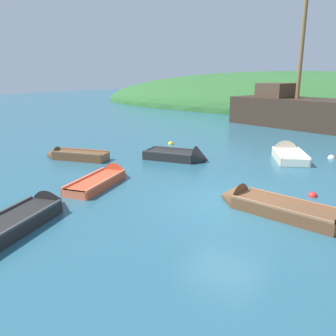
# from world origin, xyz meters

# --- Properties ---
(ground_plane) EXTENTS (120.00, 120.00, 0.00)m
(ground_plane) POSITION_xyz_m (0.00, 0.00, 0.00)
(ground_plane) COLOR #285B70
(shore_hill) EXTENTS (55.26, 26.46, 8.48)m
(shore_hill) POSITION_xyz_m (-7.54, 35.79, 0.00)
(shore_hill) COLOR #2D602D
(shore_hill) RESTS_ON ground
(sailing_ship) EXTENTS (16.35, 7.58, 12.86)m
(sailing_ship) POSITION_xyz_m (-0.66, 17.86, 0.84)
(sailing_ship) COLOR #38281E
(sailing_ship) RESTS_ON ground
(rowboat_outer_right) EXTENTS (3.24, 1.79, 1.20)m
(rowboat_outer_right) POSITION_xyz_m (-4.17, 4.06, 0.14)
(rowboat_outer_right) COLOR black
(rowboat_outer_right) RESTS_ON ground
(rowboat_near_dock) EXTENTS (2.08, 4.01, 1.02)m
(rowboat_near_dock) POSITION_xyz_m (-3.99, -4.50, 0.12)
(rowboat_near_dock) COLOR black
(rowboat_near_dock) RESTS_ON ground
(rowboat_far) EXTENTS (2.51, 3.37, 1.22)m
(rowboat_far) POSITION_xyz_m (-0.06, 7.29, 0.13)
(rowboat_far) COLOR beige
(rowboat_far) RESTS_ON ground
(rowboat_center) EXTENTS (1.76, 3.61, 0.96)m
(rowboat_center) POSITION_xyz_m (-4.80, -0.54, 0.08)
(rowboat_center) COLOR #C64C2D
(rowboat_center) RESTS_ON ground
(rowboat_portside) EXTENTS (3.90, 1.67, 1.07)m
(rowboat_portside) POSITION_xyz_m (1.28, 0.05, 0.12)
(rowboat_portside) COLOR brown
(rowboat_portside) RESTS_ON ground
(rowboat_outer_left) EXTENTS (3.38, 1.75, 0.86)m
(rowboat_outer_left) POSITION_xyz_m (-8.63, 1.38, 0.13)
(rowboat_outer_left) COLOR brown
(rowboat_outer_left) RESTS_ON ground
(buoy_yellow) EXTENTS (0.33, 0.33, 0.33)m
(buoy_yellow) POSITION_xyz_m (-6.68, 7.05, 0.00)
(buoy_yellow) COLOR yellow
(buoy_yellow) RESTS_ON ground
(buoy_red) EXTENTS (0.31, 0.31, 0.31)m
(buoy_red) POSITION_xyz_m (2.18, 2.14, 0.00)
(buoy_red) COLOR red
(buoy_red) RESTS_ON ground
(buoy_white) EXTENTS (0.33, 0.33, 0.33)m
(buoy_white) POSITION_xyz_m (1.75, 8.40, 0.00)
(buoy_white) COLOR white
(buoy_white) RESTS_ON ground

